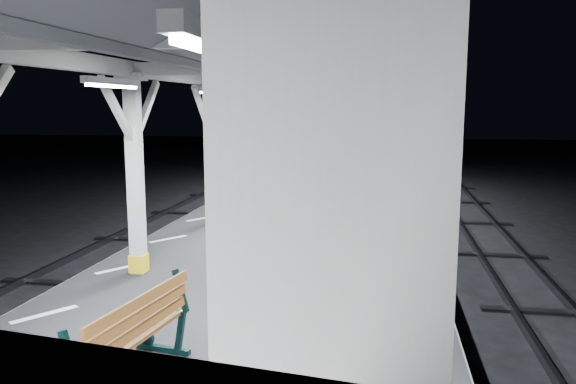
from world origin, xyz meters
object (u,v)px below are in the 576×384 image
(bench_far, at_px, (331,176))
(bench_extra, at_px, (318,169))
(bench_mid, at_px, (305,245))
(bench_near, at_px, (123,339))

(bench_far, distance_m, bench_extra, 2.07)
(bench_mid, distance_m, bench_far, 9.12)
(bench_near, height_order, bench_extra, bench_near)
(bench_near, bearing_deg, bench_extra, 98.27)
(bench_mid, bearing_deg, bench_far, 69.06)
(bench_extra, bearing_deg, bench_far, -93.20)
(bench_far, xyz_separation_m, bench_extra, (-0.68, 1.95, 0.02))
(bench_far, relative_size, bench_extra, 0.92)
(bench_near, xyz_separation_m, bench_mid, (1.16, 4.50, -0.12))
(bench_mid, xyz_separation_m, bench_extra, (-1.11, 11.06, 0.08))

